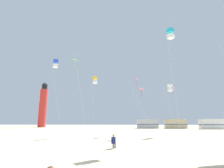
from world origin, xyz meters
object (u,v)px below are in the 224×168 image
kite_diamond_scarlet (141,90)px  lighthouse_distant (43,106)px  kite_box_cyan (171,34)px  kite_box_gold (95,80)px  kite_diamond_rainbow (173,89)px  rv_van_tan (175,124)px  kite_box_blue (56,64)px  kite_diamond_magenta (136,81)px  rv_van_silver (147,124)px  rv_van_white (212,124)px  kite_diamond_lime (75,63)px  kite_box_white (170,88)px  kite_flyer_standing (114,141)px

kite_diamond_scarlet → lighthouse_distant: (-31.62, 38.90, 1.18)m
kite_box_cyan → kite_box_gold: 13.69m
kite_diamond_rainbow → rv_van_tan: kite_diamond_rainbow is taller
kite_diamond_rainbow → lighthouse_distant: 51.22m
kite_diamond_scarlet → kite_diamond_rainbow: size_ratio=0.88×
kite_box_blue → kite_diamond_scarlet: bearing=9.6°
kite_diamond_magenta → rv_van_silver: 28.16m
kite_box_cyan → rv_van_tan: kite_box_cyan is taller
kite_diamond_rainbow → rv_van_white: size_ratio=1.24×
kite_diamond_magenta → rv_van_white: (23.23, 22.26, -7.62)m
rv_van_tan → kite_box_blue: bearing=-133.5°
kite_diamond_lime → rv_van_white: 45.85m
kite_box_white → rv_van_white: bearing=53.0°
lighthouse_distant → kite_diamond_magenta: bearing=-48.0°
kite_flyer_standing → kite_box_white: 16.85m
kite_flyer_standing → kite_diamond_rainbow: bearing=-116.9°
kite_diamond_scarlet → kite_diamond_rainbow: bearing=34.0°
kite_diamond_rainbow → lighthouse_distant: lighthouse_distant is taller
rv_van_silver → rv_van_tan: 8.39m
kite_flyer_standing → rv_van_white: rv_van_white is taller
kite_flyer_standing → rv_van_tan: rv_van_tan is taller
kite_box_gold → rv_van_white: (30.04, 24.45, -7.34)m
kite_diamond_magenta → kite_diamond_scarlet: (0.31, -4.11, -2.35)m
kite_box_blue → kite_box_cyan: bearing=-19.8°
kite_diamond_lime → rv_van_silver: 40.11m
kite_flyer_standing → kite_box_white: size_ratio=0.14×
kite_box_gold → kite_diamond_rainbow: bearing=8.7°
kite_box_gold → lighthouse_distant: (-24.50, 36.98, -0.89)m
kite_box_cyan → kite_diamond_scarlet: size_ratio=1.73×
rv_van_silver → rv_van_tan: same height
kite_box_blue → kite_box_white: size_ratio=1.35×
kite_flyer_standing → kite_diamond_lime: 10.24m
kite_flyer_standing → kite_box_blue: (-8.50, 8.15, 9.61)m
kite_box_cyan → kite_box_white: size_ratio=1.53×
kite_diamond_rainbow → rv_van_tan: 27.82m
rv_van_tan → rv_van_white: bearing=-24.9°
kite_box_white → rv_van_white: (17.99, 23.88, -6.06)m
kite_diamond_scarlet → lighthouse_distant: bearing=129.1°
kite_box_blue → kite_diamond_rainbow: bearing=18.3°
kite_flyer_standing → kite_diamond_rainbow: kite_diamond_rainbow is taller
kite_box_blue → kite_diamond_scarlet: 12.96m
lighthouse_distant → rv_van_tan: 46.85m
rv_van_tan → kite_diamond_lime: bearing=-125.7°
kite_flyer_standing → rv_van_silver: (9.32, 40.79, 0.78)m
kite_box_cyan → kite_diamond_magenta: (-2.78, 11.49, -2.70)m
kite_box_cyan → rv_van_white: size_ratio=1.90×
kite_box_blue → kite_box_white: (17.22, 4.55, -2.77)m
kite_box_gold → kite_flyer_standing: bearing=-74.6°
kite_diamond_magenta → rv_van_tan: 30.32m
kite_box_blue → rv_van_silver: size_ratio=1.66×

